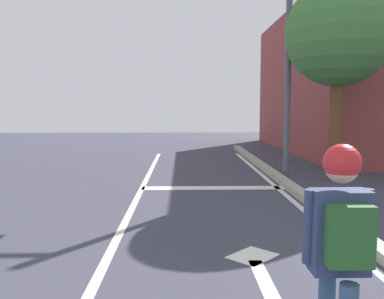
{
  "coord_description": "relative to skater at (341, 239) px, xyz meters",
  "views": [
    {
      "loc": [
        1.28,
        -0.07,
        1.81
      ],
      "look_at": [
        1.42,
        5.62,
        1.23
      ],
      "focal_mm": 38.51,
      "sensor_mm": 36.0,
      "label": 1
    }
  ],
  "objects": [
    {
      "name": "roadside_tree",
      "position": [
        2.81,
        7.59,
        2.55
      ],
      "size": [
        2.57,
        2.57,
        4.88
      ],
      "color": "brown",
      "rests_on": "ground"
    },
    {
      "name": "lane_line_curbside",
      "position": [
        1.2,
        3.68,
        -1.01
      ],
      "size": [
        0.12,
        20.0,
        0.01
      ],
      "primitive_type": "cube",
      "color": "silver",
      "rests_on": "ground"
    },
    {
      "name": "traffic_signal_mast",
      "position": [
        0.56,
        8.25,
        3.09
      ],
      "size": [
        4.81,
        0.34,
        5.82
      ],
      "color": "#555765",
      "rests_on": "ground"
    },
    {
      "name": "skater",
      "position": [
        0.0,
        0.0,
        0.0
      ],
      "size": [
        0.43,
        0.58,
        1.52
      ],
      "color": "#334F70",
      "rests_on": "skateboard"
    },
    {
      "name": "lane_arrow_stem",
      "position": [
        -0.1,
        1.61,
        -1.01
      ],
      "size": [
        0.16,
        1.4,
        0.01
      ],
      "primitive_type": "cube",
      "color": "silver",
      "rests_on": "ground"
    },
    {
      "name": "stop_bar",
      "position": [
        -0.26,
        6.75,
        -1.01
      ],
      "size": [
        3.21,
        0.4,
        0.01
      ],
      "primitive_type": "cube",
      "color": "silver",
      "rests_on": "ground"
    },
    {
      "name": "curb_strip",
      "position": [
        1.45,
        3.68,
        -0.95
      ],
      "size": [
        0.24,
        24.0,
        0.14
      ],
      "primitive_type": "cube",
      "color": "#9DA18C",
      "rests_on": "ground"
    },
    {
      "name": "lane_line_center",
      "position": [
        -1.86,
        3.68,
        -1.01
      ],
      "size": [
        0.12,
        20.0,
        0.01
      ],
      "primitive_type": "cube",
      "color": "silver",
      "rests_on": "ground"
    },
    {
      "name": "lane_arrow_head",
      "position": [
        -0.1,
        2.46,
        -1.01
      ],
      "size": [
        0.71,
        0.71,
        0.01
      ],
      "primitive_type": "cube",
      "rotation": [
        0.0,
        0.0,
        0.79
      ],
      "color": "silver",
      "rests_on": "ground"
    }
  ]
}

